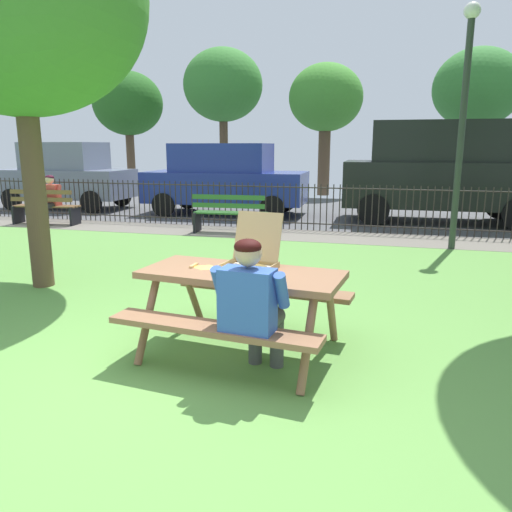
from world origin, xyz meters
TOP-DOWN VIEW (x-y plane):
  - ground at (0.00, 1.84)m, footprint 28.00×11.69m
  - cobblestone_walkway at (0.00, 6.99)m, footprint 28.00×1.40m
  - street_asphalt at (0.00, 11.24)m, footprint 28.00×7.09m
  - picnic_table_foreground at (0.54, 0.82)m, footprint 1.94×1.66m
  - pizza_box_open at (0.60, 0.92)m, footprint 0.54×0.61m
  - pizza_slice_on_table at (0.16, 0.87)m, footprint 0.25×0.16m
  - adult_at_table at (0.80, 0.29)m, footprint 0.63×0.62m
  - iron_fence_streetside at (0.00, 7.69)m, footprint 23.18×0.03m
  - park_bench_left at (-6.30, 6.85)m, footprint 1.63×0.61m
  - park_bench_center at (-1.58, 6.85)m, footprint 1.62×0.54m
  - person_on_park_bench at (-6.19, 6.87)m, footprint 0.62×0.61m
  - lamp_post_walkway at (2.93, 6.37)m, footprint 0.28×0.28m
  - parked_car_far_left at (-7.76, 9.77)m, footprint 3.95×1.92m
  - parked_car_left at (-2.68, 9.77)m, footprint 4.46×2.04m
  - parked_car_center at (2.97, 9.77)m, footprint 4.75×2.17m
  - far_tree_left at (-9.09, 16.04)m, footprint 2.90×2.90m
  - far_tree_midleft at (-4.87, 16.04)m, footprint 3.12×3.12m
  - far_tree_center at (-0.80, 16.04)m, footprint 2.77×2.77m
  - far_tree_midright at (4.44, 16.04)m, footprint 3.00×3.00m

SIDE VIEW (x-z plane):
  - ground at x=0.00m, z-range -0.02..0.00m
  - street_asphalt at x=0.00m, z-range -0.01..0.00m
  - cobblestone_walkway at x=0.00m, z-range -0.01..0.00m
  - park_bench_left at x=-6.30m, z-range -0.01..0.84m
  - park_bench_center at x=-1.58m, z-range -0.01..0.84m
  - iron_fence_streetside at x=0.00m, z-range 0.01..1.06m
  - picnic_table_foreground at x=0.54m, z-range 0.20..0.99m
  - adult_at_table at x=0.80m, z-range 0.06..1.25m
  - person_on_park_bench at x=-6.19m, z-range 0.06..1.25m
  - pizza_slice_on_table at x=0.16m, z-range 0.77..0.79m
  - pizza_box_open at x=0.60m, z-range 0.61..1.11m
  - parked_car_left at x=-2.68m, z-range 0.04..1.98m
  - parked_car_far_left at x=-7.76m, z-range 0.02..2.00m
  - parked_car_center at x=2.97m, z-range 0.08..2.54m
  - lamp_post_walkway at x=2.93m, z-range 0.45..4.69m
  - far_tree_left at x=-9.09m, z-range 1.12..6.04m
  - far_tree_center at x=-0.80m, z-range 1.14..6.03m
  - far_tree_midright at x=4.44m, z-range 1.19..6.38m
  - far_tree_midleft at x=-4.87m, z-range 1.37..7.00m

